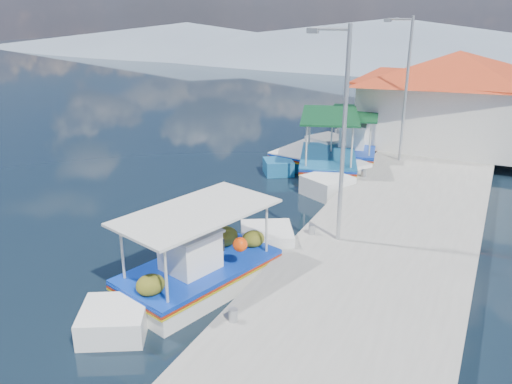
% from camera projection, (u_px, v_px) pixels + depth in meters
% --- Properties ---
extents(ground, '(160.00, 160.00, 0.00)m').
position_uv_depth(ground, '(168.00, 252.00, 15.60)').
color(ground, black).
rests_on(ground, ground).
extents(quay, '(5.00, 44.00, 0.50)m').
position_uv_depth(quay, '(408.00, 208.00, 18.20)').
color(quay, '#9F9C95').
rests_on(quay, ground).
extents(bollards, '(0.20, 17.20, 0.30)m').
position_uv_depth(bollards, '(344.00, 195.00, 18.28)').
color(bollards, '#A5A8AD').
rests_on(bollards, quay).
extents(main_caique, '(3.43, 7.02, 2.40)m').
position_uv_depth(main_caique, '(200.00, 271.00, 13.53)').
color(main_caique, white).
rests_on(main_caique, ground).
extents(caique_green_canopy, '(3.80, 7.29, 2.87)m').
position_uv_depth(caique_green_canopy, '(329.00, 164.00, 22.61)').
color(caique_green_canopy, white).
rests_on(caique_green_canopy, ground).
extents(caique_blue_hull, '(2.45, 5.81, 1.05)m').
position_uv_depth(caique_blue_hull, '(304.00, 156.00, 24.19)').
color(caique_blue_hull, '#185C91').
rests_on(caique_blue_hull, ground).
extents(caique_far, '(3.10, 7.07, 2.53)m').
position_uv_depth(caique_far, '(352.00, 150.00, 24.45)').
color(caique_far, white).
rests_on(caique_far, ground).
extents(harbor_building, '(10.49, 10.49, 4.40)m').
position_uv_depth(harbor_building, '(454.00, 96.00, 24.84)').
color(harbor_building, silver).
rests_on(harbor_building, quay).
extents(lamp_post_near, '(1.21, 0.14, 6.00)m').
position_uv_depth(lamp_post_near, '(341.00, 126.00, 14.14)').
color(lamp_post_near, '#A5A8AD').
rests_on(lamp_post_near, quay).
extents(lamp_post_far, '(1.21, 0.14, 6.00)m').
position_uv_depth(lamp_post_far, '(405.00, 82.00, 21.77)').
color(lamp_post_far, '#A5A8AD').
rests_on(lamp_post_far, quay).
extents(mountain_ridge, '(171.40, 96.00, 5.50)m').
position_uv_depth(mountain_ridge, '(496.00, 48.00, 59.70)').
color(mountain_ridge, gray).
rests_on(mountain_ridge, ground).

